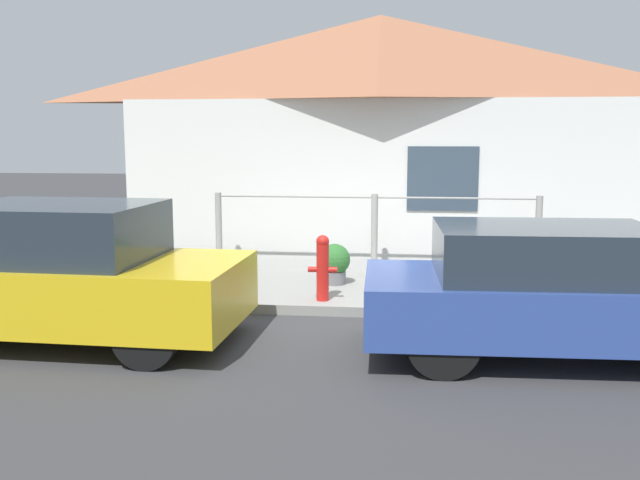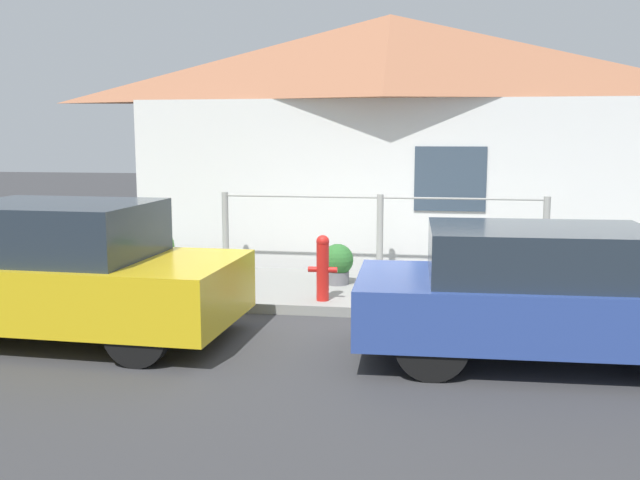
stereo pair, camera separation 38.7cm
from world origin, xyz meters
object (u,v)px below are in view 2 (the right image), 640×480
Objects in this scene: potted_plant_corner at (541,268)px; fire_hydrant at (323,266)px; potted_plant_by_fence at (154,248)px; car_left at (67,272)px; potted_plant_near_hydrant at (338,263)px; car_right at (549,294)px.

fire_hydrant is at bearing -157.18° from potted_plant_corner.
fire_hydrant is 1.15× the size of potted_plant_by_fence.
car_left reaches higher than potted_plant_near_hydrant.
potted_plant_by_fence reaches higher than potted_plant_corner.
potted_plant_near_hydrant is at bearing 47.71° from car_left.
car_left is at bearing -134.27° from potted_plant_near_hydrant.
car_left is at bearing -147.05° from fire_hydrant.
potted_plant_near_hydrant is 0.78× the size of potted_plant_by_fence.
fire_hydrant is at bearing 144.72° from car_right.
car_left is 5.03m from car_right.
car_right reaches higher than potted_plant_corner.
potted_plant_near_hydrant is at bearing -3.40° from potted_plant_by_fence.
potted_plant_near_hydrant is at bearing 87.08° from fire_hydrant.
car_left is 0.95× the size of car_right.
potted_plant_near_hydrant is 2.77m from potted_plant_corner.
potted_plant_corner is at bearing 0.10° from potted_plant_by_fence.
potted_plant_corner is (0.33, 2.84, -0.27)m from car_right.
car_left reaches higher than potted_plant_by_fence.
potted_plant_corner is at bearing 3.59° from potted_plant_near_hydrant.
car_right is at bearing 1.95° from car_left.
potted_plant_by_fence is at bearing 149.70° from car_right.
potted_plant_by_fence is 5.53m from potted_plant_corner.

